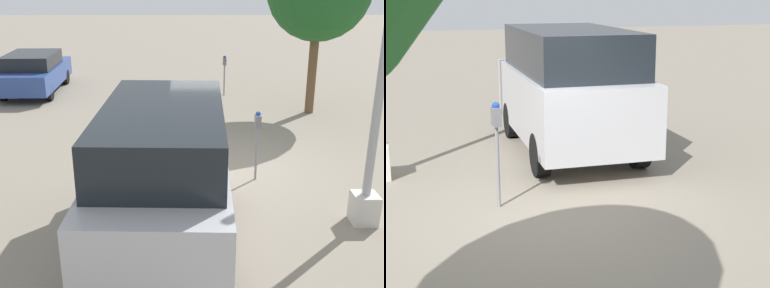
# 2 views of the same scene
# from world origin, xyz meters

# --- Properties ---
(ground_plane) EXTENTS (80.00, 80.00, 0.00)m
(ground_plane) POSITION_xyz_m (0.00, 0.00, 0.00)
(ground_plane) COLOR gray
(parking_meter_near) EXTENTS (0.20, 0.12, 1.52)m
(parking_meter_near) POSITION_xyz_m (0.51, 0.54, 1.12)
(parking_meter_near) COLOR gray
(parking_meter_near) RESTS_ON ground
(parking_meter_far) EXTENTS (0.20, 0.12, 1.43)m
(parking_meter_far) POSITION_xyz_m (-6.94, 0.40, 1.05)
(parking_meter_far) COLOR gray
(parking_meter_far) RESTS_ON ground
(lamp_post) EXTENTS (0.44, 0.44, 5.14)m
(lamp_post) POSITION_xyz_m (2.41, 2.21, 1.53)
(lamp_post) COLOR beige
(lamp_post) RESTS_ON ground
(parked_van) EXTENTS (4.59, 2.13, 2.33)m
(parked_van) POSITION_xyz_m (3.08, -1.30, 1.25)
(parked_van) COLOR #B2B2B7
(parked_van) RESTS_ON ground
(car_distant) EXTENTS (4.21, 1.90, 1.46)m
(car_distant) POSITION_xyz_m (-7.46, -6.52, 0.76)
(car_distant) COLOR #2D478C
(car_distant) RESTS_ON ground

